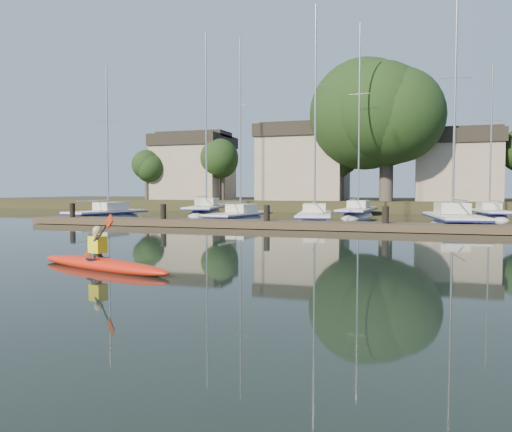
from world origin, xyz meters
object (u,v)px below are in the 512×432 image
(dock, at_px, (324,225))
(sailboat_5, at_px, (206,217))
(sailboat_0, at_px, (107,222))
(sailboat_2, at_px, (314,226))
(kayak, at_px, (101,262))
(sailboat_1, at_px, (239,224))
(sailboat_6, at_px, (358,219))
(sailboat_3, at_px, (453,230))
(sailboat_7, at_px, (490,221))

(dock, xyz_separation_m, sailboat_5, (-11.91, 12.85, -0.41))
(dock, height_order, sailboat_0, sailboat_0)
(sailboat_0, bearing_deg, sailboat_2, 14.91)
(kayak, relative_size, sailboat_1, 0.37)
(kayak, relative_size, sailboat_0, 0.41)
(sailboat_0, xyz_separation_m, sailboat_6, (15.72, 9.27, 0.00))
(dock, relative_size, sailboat_6, 2.15)
(sailboat_1, bearing_deg, kayak, -73.74)
(sailboat_1, xyz_separation_m, sailboat_2, (4.76, 0.23, -0.01))
(sailboat_2, xyz_separation_m, sailboat_5, (-10.52, 7.98, -0.02))
(sailboat_3, height_order, sailboat_7, sailboat_3)
(sailboat_5, bearing_deg, sailboat_6, -9.46)
(sailboat_2, relative_size, sailboat_5, 0.88)
(sailboat_0, distance_m, sailboat_3, 21.78)
(sailboat_3, distance_m, sailboat_5, 20.34)
(kayak, height_order, sailboat_3, sailboat_3)
(kayak, height_order, sailboat_2, sailboat_2)
(sailboat_0, relative_size, sailboat_6, 0.73)
(dock, bearing_deg, sailboat_1, 143.08)
(dock, xyz_separation_m, sailboat_1, (-6.16, 4.63, -0.38))
(sailboat_1, xyz_separation_m, sailboat_5, (-5.75, 8.22, -0.03))
(kayak, distance_m, sailboat_2, 19.14)
(kayak, height_order, sailboat_0, sailboat_0)
(dock, height_order, sailboat_3, sailboat_3)
(sailboat_5, bearing_deg, sailboat_7, -10.05)
(dock, height_order, sailboat_7, sailboat_7)
(dock, distance_m, sailboat_3, 7.50)
(sailboat_3, height_order, sailboat_5, sailboat_5)
(sailboat_1, relative_size, sailboat_3, 0.91)
(sailboat_5, bearing_deg, sailboat_2, -48.87)
(kayak, bearing_deg, sailboat_7, 83.00)
(sailboat_0, height_order, sailboat_5, sailboat_5)
(sailboat_2, height_order, sailboat_6, sailboat_6)
(kayak, xyz_separation_m, sailboat_2, (1.84, 19.05, -0.36))
(sailboat_5, bearing_deg, sailboat_3, -37.65)
(sailboat_2, relative_size, sailboat_3, 1.03)
(sailboat_6, bearing_deg, sailboat_3, -54.27)
(kayak, relative_size, dock, 0.14)
(sailboat_6, bearing_deg, sailboat_2, -98.55)
(sailboat_3, bearing_deg, sailboat_7, 64.78)
(sailboat_0, height_order, sailboat_2, sailboat_2)
(sailboat_0, distance_m, sailboat_5, 9.47)
(sailboat_3, bearing_deg, kayak, -125.09)
(sailboat_5, distance_m, sailboat_7, 21.40)
(sailboat_0, xyz_separation_m, sailboat_2, (14.01, 0.82, 0.01))
(sailboat_2, relative_size, sailboat_6, 0.91)
(kayak, xyz_separation_m, sailboat_6, (3.55, 27.50, -0.37))
(dock, xyz_separation_m, sailboat_7, (9.48, 13.45, -0.38))
(sailboat_2, distance_m, sailboat_6, 8.62)
(sailboat_6, height_order, sailboat_7, sailboat_6)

